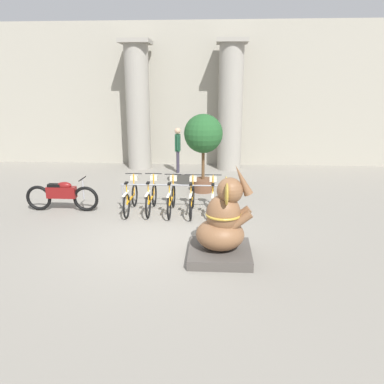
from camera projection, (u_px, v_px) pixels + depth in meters
ground_plane at (158, 238)px, 8.72m from camera, size 60.00×60.00×0.00m
building_facade at (186, 95)px, 16.15m from camera, size 20.00×0.20×6.00m
column_left at (138, 105)px, 15.41m from camera, size 1.22×1.22×5.16m
column_right at (230, 106)px, 15.19m from camera, size 1.22×1.22×5.16m
bike_rack at (172, 191)px, 10.43m from camera, size 2.88×0.05×0.77m
bicycle_0 at (131, 198)px, 10.43m from camera, size 0.48×1.72×1.00m
bicycle_1 at (151, 198)px, 10.44m from camera, size 0.48×1.72×1.00m
bicycle_2 at (172, 198)px, 10.35m from camera, size 0.48×1.72×1.00m
bicycle_3 at (192, 199)px, 10.30m from camera, size 0.48×1.72×1.00m
bicycle_4 at (213, 199)px, 10.28m from camera, size 0.48×1.72×1.00m
elephant_statue at (223, 227)px, 7.53m from camera, size 1.27×1.27×1.98m
motorcycle at (62, 195)px, 10.47m from camera, size 2.07×0.55×0.95m
person_pedestrian at (178, 146)px, 14.95m from camera, size 0.24×0.47×1.81m
potted_tree at (203, 139)px, 12.06m from camera, size 1.25×1.25×2.55m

